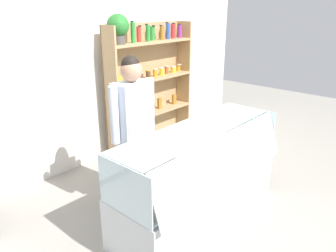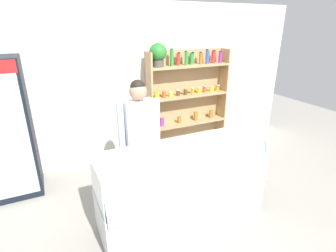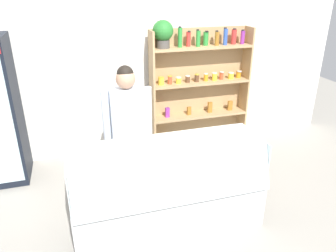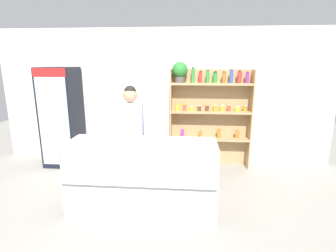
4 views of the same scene
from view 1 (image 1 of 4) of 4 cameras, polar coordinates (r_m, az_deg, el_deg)
name	(u,v)px [view 1 (image 1 of 4)]	position (r m, az deg, el deg)	size (l,w,h in m)	color
ground_plane	(209,216)	(3.71, 7.18, -15.29)	(12.00, 12.00, 0.00)	gray
back_wall	(85,68)	(4.61, -14.34, 9.68)	(6.80, 0.10, 2.70)	white
shelving_unit	(145,74)	(4.96, -4.05, 9.02)	(1.57, 0.30, 2.05)	tan
deli_display_case	(199,191)	(3.52, 5.38, -11.27)	(2.03, 0.73, 1.01)	silver
shop_clerk	(134,122)	(3.43, -6.02, 0.65)	(0.58, 0.25, 1.70)	#2D2D38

